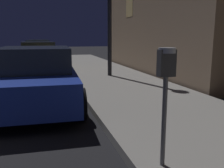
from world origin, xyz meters
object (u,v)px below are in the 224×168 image
at_px(car_blue, 36,78).
at_px(car_white, 39,47).
at_px(parking_meter, 166,78).
at_px(car_green, 39,50).
at_px(car_yellow_cab, 38,56).

relative_size(car_blue, car_white, 0.94).
distance_m(parking_meter, car_green, 16.41).
bearing_deg(car_blue, car_green, 90.00).
height_order(car_blue, car_green, same).
bearing_deg(car_green, car_blue, -90.00).
bearing_deg(car_blue, car_yellow_cab, 90.00).
xyz_separation_m(car_blue, car_yellow_cab, (0.00, 6.90, 0.00)).
bearing_deg(car_green, parking_meter, -84.84).
bearing_deg(car_yellow_cab, parking_meter, -82.02).
bearing_deg(car_green, car_yellow_cab, -89.99).
distance_m(car_blue, car_green, 12.71).
xyz_separation_m(car_blue, car_green, (-0.00, 12.71, 0.01)).
height_order(parking_meter, car_yellow_cab, parking_meter).
distance_m(car_green, car_white, 5.47).
relative_size(car_yellow_cab, car_white, 0.98).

